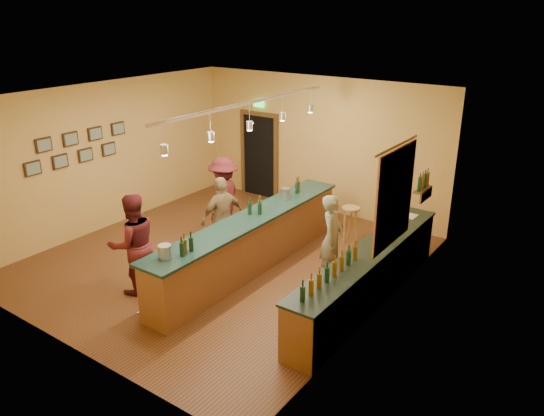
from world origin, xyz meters
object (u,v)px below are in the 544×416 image
Objects in this scene: tasting_bar at (251,239)px; bar_stool at (351,214)px; bartender at (332,238)px; back_counter at (368,275)px; customer_b at (223,217)px; customer_a at (133,244)px; customer_c at (224,197)px.

bar_stool is (0.93, 2.20, 0.01)m from tasting_bar.
tasting_bar is at bearing 94.27° from bartender.
bar_stool is at bearing 0.29° from bartender.
back_counter is 2.31m from tasting_bar.
bar_stool is at bearing 155.78° from customer_b.
bartender is 0.90× the size of customer_a.
customer_c is 2.69m from bar_stool.
back_counter is 3.81m from customer_c.
tasting_bar is 2.91× the size of customer_c.
bartender is 0.99× the size of customer_b.
back_counter is 2.44m from bar_stool.
customer_c reaches higher than customer_b.
customer_a is at bearing -121.57° from tasting_bar.
bartender is 0.92× the size of customer_c.
customer_a is (-2.53, -2.33, 0.09)m from bartender.
customer_a reaches higher than back_counter.
customer_b is 0.98m from customer_c.
back_counter is 0.89× the size of tasting_bar.
bartender reaches higher than bar_stool.
customer_a is (-1.12, -1.82, 0.29)m from tasting_bar.
back_counter is at bearing -55.91° from bar_stool.
bartender reaches higher than back_counter.
bartender is (1.42, 0.52, 0.20)m from tasting_bar.
customer_a reaches higher than customer_b.
bar_stool is at bearing 99.44° from customer_c.
tasting_bar is at bearing -112.91° from bar_stool.
bar_stool is (2.35, 1.29, -0.26)m from customer_c.
bartender is 2.25m from customer_b.
bartender is 2.86m from customer_c.
back_counter is 2.82× the size of bartender.
tasting_bar is at bearing -175.49° from back_counter.
customer_c reaches higher than tasting_bar.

